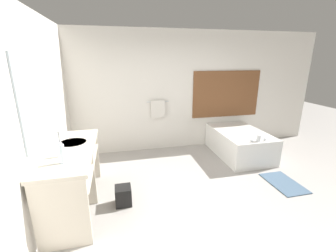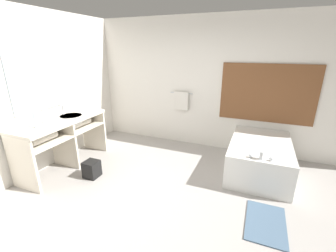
{
  "view_description": "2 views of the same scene",
  "coord_description": "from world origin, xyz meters",
  "px_view_note": "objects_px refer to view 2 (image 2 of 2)",
  "views": [
    {
      "loc": [
        -1.21,
        -2.76,
        2.09
      ],
      "look_at": [
        -0.35,
        0.93,
        0.94
      ],
      "focal_mm": 24.0,
      "sensor_mm": 36.0,
      "label": 1
    },
    {
      "loc": [
        1.26,
        -2.41,
        2.07
      ],
      "look_at": [
        -0.1,
        0.9,
        0.83
      ],
      "focal_mm": 24.0,
      "sensor_mm": 36.0,
      "label": 2
    }
  ],
  "objects_px": {
    "water_bottle_1": "(36,120)",
    "soap_dispenser": "(44,118)",
    "waste_bin": "(92,169)",
    "bathtub": "(259,156)"
  },
  "relations": [
    {
      "from": "water_bottle_1",
      "to": "soap_dispenser",
      "type": "xyz_separation_m",
      "value": [
        -0.07,
        0.2,
        -0.04
      ]
    },
    {
      "from": "soap_dispenser",
      "to": "waste_bin",
      "type": "height_order",
      "value": "soap_dispenser"
    },
    {
      "from": "water_bottle_1",
      "to": "waste_bin",
      "type": "xyz_separation_m",
      "value": [
        0.67,
        0.34,
        -0.89
      ]
    },
    {
      "from": "bathtub",
      "to": "soap_dispenser",
      "type": "xyz_separation_m",
      "value": [
        -3.33,
        -1.38,
        0.68
      ]
    },
    {
      "from": "soap_dispenser",
      "to": "waste_bin",
      "type": "xyz_separation_m",
      "value": [
        0.74,
        0.14,
        -0.85
      ]
    },
    {
      "from": "water_bottle_1",
      "to": "waste_bin",
      "type": "distance_m",
      "value": 1.16
    },
    {
      "from": "water_bottle_1",
      "to": "waste_bin",
      "type": "height_order",
      "value": "water_bottle_1"
    },
    {
      "from": "soap_dispenser",
      "to": "waste_bin",
      "type": "bearing_deg",
      "value": 10.74
    },
    {
      "from": "soap_dispenser",
      "to": "waste_bin",
      "type": "distance_m",
      "value": 1.13
    },
    {
      "from": "waste_bin",
      "to": "bathtub",
      "type": "bearing_deg",
      "value": 25.6
    }
  ]
}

